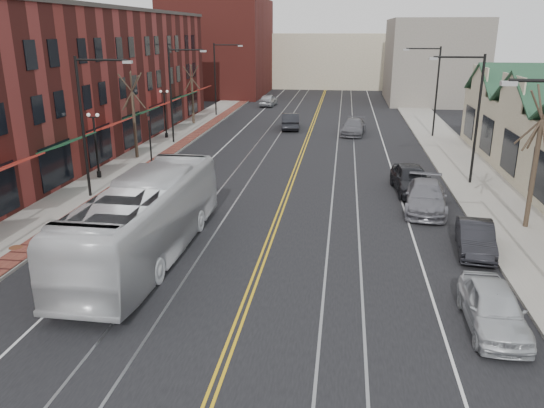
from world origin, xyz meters
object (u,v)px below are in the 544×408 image
(parked_suv, at_px, (104,229))
(parked_car_c, at_px, (426,197))
(parked_car_d, at_px, (411,179))
(transit_bus, at_px, (146,219))
(parked_car_a, at_px, (493,308))
(parked_car_b, at_px, (475,238))

(parked_suv, distance_m, parked_car_c, 16.96)
(parked_car_d, bearing_deg, transit_bus, -142.00)
(transit_bus, xyz_separation_m, parked_suv, (-2.50, 1.05, -0.99))
(parked_suv, bearing_deg, parked_car_c, -161.20)
(parked_suv, relative_size, parked_car_a, 1.26)
(parked_car_b, bearing_deg, transit_bus, -163.42)
(transit_bus, distance_m, parked_car_b, 14.55)
(parked_car_c, bearing_deg, parked_car_d, 103.24)
(parked_car_c, xyz_separation_m, parked_car_d, (-0.40, 3.39, 0.08))
(parked_suv, height_order, parked_car_c, parked_car_c)
(parked_car_a, distance_m, parked_car_c, 12.26)
(parked_car_b, xyz_separation_m, parked_car_c, (-1.40, 5.71, 0.09))
(transit_bus, height_order, parked_car_b, transit_bus)
(transit_bus, height_order, parked_car_a, transit_bus)
(parked_car_b, height_order, parked_car_d, parked_car_d)
(parked_suv, xyz_separation_m, parked_car_b, (16.80, 1.39, -0.08))
(parked_car_b, relative_size, parked_car_c, 0.77)
(parked_suv, xyz_separation_m, parked_car_d, (15.00, 10.48, 0.09))
(parked_car_b, bearing_deg, parked_car_d, 108.07)
(transit_bus, distance_m, parked_car_d, 17.03)
(parked_car_a, relative_size, parked_car_d, 0.87)
(parked_car_b, bearing_deg, parked_car_a, -90.66)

